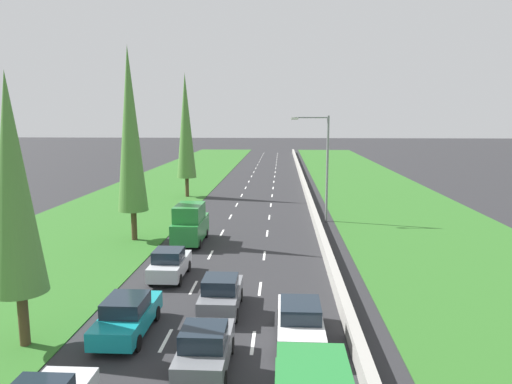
# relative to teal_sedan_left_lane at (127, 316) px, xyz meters

# --- Properties ---
(ground_plane) EXTENTS (300.00, 300.00, 0.00)m
(ground_plane) POSITION_rel_teal_sedan_left_lane_xyz_m (3.43, 44.55, -0.81)
(ground_plane) COLOR #28282B
(ground_plane) RESTS_ON ground
(grass_verge_left) EXTENTS (14.00, 140.00, 0.04)m
(grass_verge_left) POSITION_rel_teal_sedan_left_lane_xyz_m (-9.22, 44.55, -0.79)
(grass_verge_left) COLOR #2D6623
(grass_verge_left) RESTS_ON ground
(grass_verge_right) EXTENTS (14.00, 140.00, 0.04)m
(grass_verge_right) POSITION_rel_teal_sedan_left_lane_xyz_m (17.78, 44.55, -0.79)
(grass_verge_right) COLOR #2D6623
(grass_verge_right) RESTS_ON ground
(median_barrier) EXTENTS (0.44, 120.00, 0.85)m
(median_barrier) POSITION_rel_teal_sedan_left_lane_xyz_m (9.13, 44.55, -0.39)
(median_barrier) COLOR #9E9B93
(median_barrier) RESTS_ON ground
(lane_markings) EXTENTS (3.64, 116.00, 0.01)m
(lane_markings) POSITION_rel_teal_sedan_left_lane_xyz_m (3.43, 44.55, -0.81)
(lane_markings) COLOR white
(lane_markings) RESTS_ON ground
(teal_sedan_left_lane) EXTENTS (1.82, 4.50, 1.64)m
(teal_sedan_left_lane) POSITION_rel_teal_sedan_left_lane_xyz_m (0.00, 0.00, 0.00)
(teal_sedan_left_lane) COLOR teal
(teal_sedan_left_lane) RESTS_ON ground
(silver_hatchback_left_lane_third) EXTENTS (1.74, 3.90, 1.72)m
(silver_hatchback_left_lane_third) POSITION_rel_teal_sedan_left_lane_xyz_m (0.12, 6.89, 0.02)
(silver_hatchback_left_lane_third) COLOR silver
(silver_hatchback_left_lane_third) RESTS_ON ground
(grey_hatchback_centre_lane) EXTENTS (1.74, 3.90, 1.72)m
(grey_hatchback_centre_lane) POSITION_rel_teal_sedan_left_lane_xyz_m (3.63, -2.64, 0.02)
(grey_hatchback_centre_lane) COLOR slate
(grey_hatchback_centre_lane) RESTS_ON ground
(white_sedan_right_lane) EXTENTS (1.82, 4.50, 1.64)m
(white_sedan_right_lane) POSITION_rel_teal_sedan_left_lane_xyz_m (7.04, -0.16, 0.00)
(white_sedan_right_lane) COLOR white
(white_sedan_right_lane) RESTS_ON ground
(green_van_left_lane) EXTENTS (1.96, 4.90, 2.82)m
(green_van_left_lane) POSITION_rel_teal_sedan_left_lane_xyz_m (-0.18, 14.43, 0.59)
(green_van_left_lane) COLOR #237A33
(green_van_left_lane) RESTS_ON ground
(grey_hatchback_centre_lane_third) EXTENTS (1.74, 3.90, 1.72)m
(grey_hatchback_centre_lane_third) POSITION_rel_teal_sedan_left_lane_xyz_m (3.53, 2.54, 0.02)
(grey_hatchback_centre_lane_third) COLOR slate
(grey_hatchback_centre_lane_third) RESTS_ON ground
(poplar_tree_nearest) EXTENTS (2.06, 2.06, 10.53)m
(poplar_tree_nearest) POSITION_rel_teal_sedan_left_lane_xyz_m (-3.70, -1.16, 5.50)
(poplar_tree_nearest) COLOR #4C3823
(poplar_tree_nearest) RESTS_ON ground
(poplar_tree_second) EXTENTS (2.14, 2.14, 13.80)m
(poplar_tree_second) POSITION_rel_teal_sedan_left_lane_xyz_m (-4.41, 15.03, 7.14)
(poplar_tree_second) COLOR #4C3823
(poplar_tree_second) RESTS_ON ground
(poplar_tree_third) EXTENTS (2.14, 2.14, 13.69)m
(poplar_tree_third) POSITION_rel_teal_sedan_left_lane_xyz_m (-4.37, 34.27, 7.09)
(poplar_tree_third) COLOR #4C3823
(poplar_tree_third) RESTS_ON ground
(street_light_mast) EXTENTS (3.20, 0.28, 9.00)m
(street_light_mast) POSITION_rel_teal_sedan_left_lane_xyz_m (9.76, 22.17, 4.42)
(street_light_mast) COLOR gray
(street_light_mast) RESTS_ON ground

